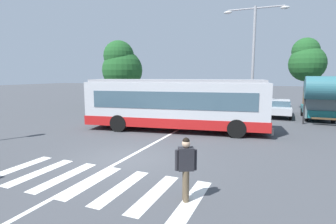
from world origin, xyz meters
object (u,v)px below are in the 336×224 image
twin_arm_street_lamp (254,50)px  background_tree_left (121,66)px  parked_car_champagne (155,102)px  parked_car_red (245,106)px  city_transit_bus (175,104)px  parked_car_blue (183,103)px  parked_car_white (214,104)px  parked_car_teal (317,109)px  pedestrian_crossing_street (186,166)px  background_tree_right (307,60)px  parked_car_silver (279,107)px

twin_arm_street_lamp → background_tree_left: bearing=162.9°
parked_car_champagne → parked_car_red: 8.29m
city_transit_bus → parked_car_champagne: city_transit_bus is taller
parked_car_blue → parked_car_white: (2.76, 0.14, 0.00)m
parked_car_red → parked_car_teal: size_ratio=1.00×
city_transit_bus → parked_car_blue: (-2.31, 8.12, -0.82)m
parked_car_blue → parked_car_red: (5.48, 0.04, 0.00)m
city_transit_bus → pedestrian_crossing_street: size_ratio=6.42×
city_transit_bus → background_tree_right: 16.08m
parked_car_teal → background_tree_left: 18.92m
city_transit_bus → parked_car_blue: 8.48m
parked_car_red → parked_car_silver: 2.62m
parked_car_champagne → parked_car_teal: same height
parked_car_champagne → parked_car_silver: size_ratio=1.01×
parked_car_red → parked_car_silver: same height
pedestrian_crossing_street → parked_car_champagne: (-8.64, 16.47, -0.20)m
parked_car_teal → twin_arm_street_lamp: bearing=-153.5°
city_transit_bus → parked_car_white: 8.31m
parked_car_champagne → parked_car_silver: bearing=0.9°
parked_car_blue → twin_arm_street_lamp: 7.92m
parked_car_blue → parked_car_white: same height
city_transit_bus → parked_car_red: city_transit_bus is taller
parked_car_silver → background_tree_right: 7.01m
parked_car_white → background_tree_right: 10.05m
parked_car_champagne → parked_car_red: (8.29, 0.09, 0.00)m
parked_car_champagne → twin_arm_street_lamp: (8.99, -2.40, 4.31)m
parked_car_blue → parked_car_red: 5.48m
parked_car_red → background_tree_right: bearing=48.5°
pedestrian_crossing_street → parked_car_blue: 17.52m
parked_car_champagne → parked_car_white: 5.58m
parked_car_silver → parked_car_teal: 2.68m
pedestrian_crossing_street → parked_car_silver: pedestrian_crossing_street is taller
parked_car_blue → background_tree_right: bearing=28.0°
city_transit_bus → background_tree_left: size_ratio=1.58×
background_tree_right → parked_car_silver: bearing=-112.3°
parked_car_red → parked_car_silver: bearing=1.9°
background_tree_left → parked_car_blue: bearing=-13.3°
parked_car_red → background_tree_left: (-13.19, 1.78, 3.53)m
background_tree_left → parked_car_teal: bearing=-6.1°
parked_car_blue → parked_car_teal: size_ratio=1.00×
twin_arm_street_lamp → background_tree_right: (4.13, 7.94, -0.37)m
pedestrian_crossing_street → parked_car_red: size_ratio=0.38×
city_transit_bus → background_tree_left: 14.38m
parked_car_champagne → background_tree_right: bearing=22.9°
pedestrian_crossing_street → parked_car_teal: size_ratio=0.38×
parked_car_white → twin_arm_street_lamp: 6.08m
city_transit_bus → background_tree_right: size_ratio=1.62×
parked_car_silver → parked_car_teal: size_ratio=1.00×
parked_car_red → background_tree_right: (4.83, 5.45, 3.94)m
parked_car_white → parked_car_teal: 8.01m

